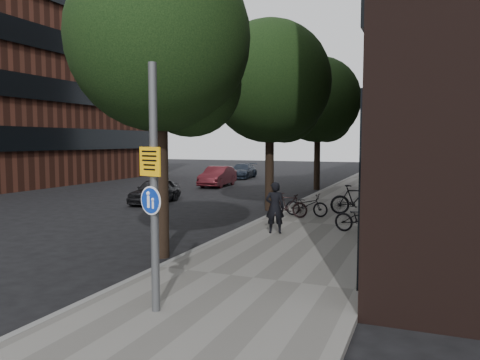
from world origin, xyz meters
The scene contains 15 objects.
ground centered at (0.00, 0.00, 0.00)m, with size 120.00×120.00×0.00m, color black.
sidewalk centered at (0.25, 10.00, 0.06)m, with size 4.50×60.00×0.12m, color slate.
curb_edge centered at (-2.00, 10.00, 0.07)m, with size 0.15×60.00×0.13m, color slate.
street_tree_near centered at (-2.53, 4.64, 5.11)m, with size 4.40×4.40×7.50m.
street_tree_mid centered at (-2.53, 13.14, 5.11)m, with size 5.00×5.00×7.80m.
street_tree_far centered at (-2.53, 22.14, 5.11)m, with size 5.00×5.00×7.80m.
signpost centered at (-0.59, 1.00, 2.14)m, with size 0.45×0.15×3.99m.
pedestrian centered at (-0.74, 7.89, 0.89)m, with size 0.56×0.37×1.55m, color black.
parked_bike_facade_near centered at (1.68, 8.83, 0.56)m, with size 0.59×1.69×0.89m, color black.
parked_bike_facade_far centered at (0.98, 12.47, 0.68)m, with size 0.52×1.85×1.11m, color black.
parked_bike_curb_near centered at (-0.63, 11.38, 0.54)m, with size 0.56×1.60×0.84m, color black.
parked_bike_curb_far centered at (-1.20, 10.90, 0.56)m, with size 0.41×1.47×0.88m, color black.
parked_car_near centered at (-8.22, 13.15, 0.58)m, with size 1.37×3.40×1.16m, color black.
parked_car_mid centered at (-8.88, 21.57, 0.64)m, with size 1.35×3.86×1.27m, color maroon.
parked_car_far centered at (-9.83, 28.28, 0.57)m, with size 1.59×3.92×1.14m, color #1D2634.
Camera 1 is at (3.44, -5.38, 2.88)m, focal length 35.00 mm.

